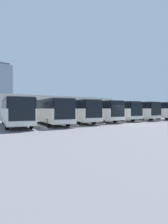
{
  "coord_description": "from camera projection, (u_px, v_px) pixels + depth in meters",
  "views": [
    {
      "loc": [
        17.89,
        16.0,
        2.07
      ],
      "look_at": [
        2.64,
        -5.49,
        1.53
      ],
      "focal_mm": 28.0,
      "sensor_mm": 36.0,
      "label": 1
    }
  ],
  "objects": [
    {
      "name": "curb_divider_4",
      "position": [
        68.0,
        124.0,
        22.98
      ],
      "size": [
        1.15,
        6.48,
        0.15
      ],
      "primitive_type": "cube",
      "rotation": [
        0.0,
        0.0,
        -0.14
      ],
      "color": "#B2B2AD",
      "rests_on": "ground_plane"
    },
    {
      "name": "office_tower",
      "position": [
        3.0,
        87.0,
        206.31
      ],
      "size": [
        18.69,
        18.69,
        55.05
      ],
      "color": "#7F8EA3",
      "rests_on": "ground_plane"
    },
    {
      "name": "bus_5",
      "position": [
        50.0,
        111.0,
        22.62
      ],
      "size": [
        4.11,
        11.28,
        3.16
      ],
      "rotation": [
        0.0,
        0.0,
        -0.14
      ],
      "color": "silver",
      "rests_on": "ground_plane"
    },
    {
      "name": "curb_divider_2",
      "position": [
        112.0,
        121.0,
        28.18
      ],
      "size": [
        1.15,
        6.48,
        0.15
      ],
      "primitive_type": "cube",
      "rotation": [
        0.0,
        0.0,
        -0.14
      ],
      "color": "#B2B2AD",
      "rests_on": "ground_plane"
    },
    {
      "name": "bus_1",
      "position": [
        132.0,
        110.0,
        32.72
      ],
      "size": [
        4.11,
        11.28,
        3.16
      ],
      "rotation": [
        0.0,
        0.0,
        -0.14
      ],
      "color": "silver",
      "rests_on": "ground_plane"
    },
    {
      "name": "station_building",
      "position": [
        53.0,
        107.0,
        41.24
      ],
      "size": [
        29.57,
        12.29,
        4.71
      ],
      "color": "beige",
      "rests_on": "ground_plane"
    },
    {
      "name": "ground_plane",
      "position": [
        124.0,
        124.0,
        23.44
      ],
      "size": [
        600.0,
        600.0,
        0.0
      ],
      "primitive_type": "plane",
      "color": "#5B5B60"
    },
    {
      "name": "curb_divider_3",
      "position": [
        92.0,
        122.0,
        25.59
      ],
      "size": [
        1.15,
        6.48,
        0.15
      ],
      "primitive_type": "cube",
      "rotation": [
        0.0,
        0.0,
        -0.14
      ],
      "color": "#B2B2AD",
      "rests_on": "ground_plane"
    },
    {
      "name": "bus_3",
      "position": [
        96.0,
        110.0,
        28.1
      ],
      "size": [
        4.11,
        11.28,
        3.16
      ],
      "rotation": [
        0.0,
        0.0,
        -0.14
      ],
      "color": "silver",
      "rests_on": "ground_plane"
    },
    {
      "name": "bus_2",
      "position": [
        114.0,
        110.0,
        30.7
      ],
      "size": [
        4.11,
        11.28,
        3.16
      ],
      "rotation": [
        0.0,
        0.0,
        -0.14
      ],
      "color": "silver",
      "rests_on": "ground_plane"
    },
    {
      "name": "curb_divider_0",
      "position": [
        149.0,
        119.0,
        32.24
      ],
      "size": [
        1.15,
        6.48,
        0.15
      ],
      "primitive_type": "cube",
      "rotation": [
        0.0,
        0.0,
        -0.14
      ],
      "color": "#B2B2AD",
      "rests_on": "ground_plane"
    },
    {
      "name": "bus_4",
      "position": [
        75.0,
        110.0,
        25.49
      ],
      "size": [
        4.11,
        11.28,
        3.16
      ],
      "rotation": [
        0.0,
        0.0,
        -0.14
      ],
      "color": "silver",
      "rests_on": "ground_plane"
    },
    {
      "name": "bus_0",
      "position": [
        148.0,
        110.0,
        34.75
      ],
      "size": [
        4.11,
        11.28,
        3.16
      ],
      "rotation": [
        0.0,
        0.0,
        -0.14
      ],
      "color": "silver",
      "rests_on": "ground_plane"
    },
    {
      "name": "bus_6",
      "position": [
        16.0,
        111.0,
        20.36
      ],
      "size": [
        4.11,
        11.28,
        3.16
      ],
      "rotation": [
        0.0,
        0.0,
        -0.14
      ],
      "color": "silver",
      "rests_on": "ground_plane"
    },
    {
      "name": "curb_divider_1",
      "position": [
        132.0,
        120.0,
        30.21
      ],
      "size": [
        1.15,
        6.48,
        0.15
      ],
      "primitive_type": "cube",
      "rotation": [
        0.0,
        0.0,
        -0.14
      ],
      "color": "#B2B2AD",
      "rests_on": "ground_plane"
    },
    {
      "name": "curb_divider_5",
      "position": [
        39.0,
        126.0,
        20.11
      ],
      "size": [
        1.15,
        6.48,
        0.15
      ],
      "primitive_type": "cube",
      "rotation": [
        0.0,
        0.0,
        -0.14
      ],
      "color": "#B2B2AD",
      "rests_on": "ground_plane"
    }
  ]
}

